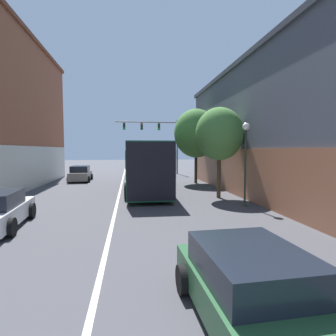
% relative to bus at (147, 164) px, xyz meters
% --- Properties ---
extents(lane_center_line, '(0.14, 48.32, 0.01)m').
position_rel_bus_xyz_m(lane_center_line, '(-1.94, -1.66, -1.91)').
color(lane_center_line, silver).
rests_on(lane_center_line, ground_plane).
extents(building_right_storefront, '(7.93, 28.05, 8.54)m').
position_rel_bus_xyz_m(building_right_storefront, '(9.33, -6.18, 2.48)').
color(building_right_storefront, '#4C515B').
rests_on(building_right_storefront, ground_plane).
extents(bus, '(3.15, 11.27, 3.40)m').
position_rel_bus_xyz_m(bus, '(0.00, 0.00, 0.00)').
color(bus, '#145133').
rests_on(bus, ground_plane).
extents(hatchback_foreground, '(2.15, 4.17, 1.28)m').
position_rel_bus_xyz_m(hatchback_foreground, '(0.77, -15.01, -1.30)').
color(hatchback_foreground, '#285633').
rests_on(hatchback_foreground, ground_plane).
extents(parked_car_left_near, '(2.06, 3.88, 1.45)m').
position_rel_bus_xyz_m(parked_car_left_near, '(-5.83, 6.52, -1.23)').
color(parked_car_left_near, slate).
rests_on(parked_car_left_near, ground_plane).
extents(traffic_signal_gantry, '(7.55, 0.36, 6.52)m').
position_rel_bus_xyz_m(traffic_signal_gantry, '(2.03, 12.49, 2.93)').
color(traffic_signal_gantry, '#514C47').
rests_on(traffic_signal_gantry, ground_plane).
extents(street_lamp, '(0.37, 0.37, 4.30)m').
position_rel_bus_xyz_m(street_lamp, '(4.66, -6.13, 0.89)').
color(street_lamp, '#233323').
rests_on(street_lamp, ground_plane).
extents(street_tree_near, '(2.89, 2.61, 5.48)m').
position_rel_bus_xyz_m(street_tree_near, '(4.13, -3.63, 1.96)').
color(street_tree_near, '#4C3823').
rests_on(street_tree_near, ground_plane).
extents(street_tree_far, '(3.85, 3.46, 6.48)m').
position_rel_bus_xyz_m(street_tree_far, '(4.53, 3.51, 2.45)').
color(street_tree_far, '#3D2D1E').
rests_on(street_tree_far, ground_plane).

